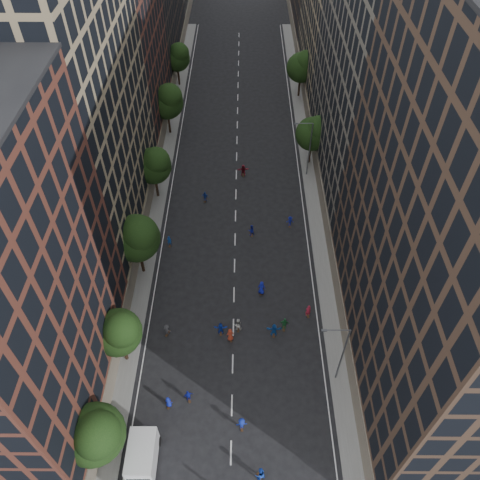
{
  "coord_description": "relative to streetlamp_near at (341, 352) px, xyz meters",
  "views": [
    {
      "loc": [
        0.94,
        -10.65,
        44.76
      ],
      "look_at": [
        0.66,
        29.52,
        2.0
      ],
      "focal_mm": 35.0,
      "sensor_mm": 36.0,
      "label": 1
    }
  ],
  "objects": [
    {
      "name": "sidewalk_right",
      "position": [
        1.63,
        35.5,
        -5.09
      ],
      "size": [
        4.0,
        105.0,
        0.15
      ],
      "primitive_type": "cube",
      "color": "slate",
      "rests_on": "ground"
    },
    {
      "name": "tree_left_5",
      "position": [
        -21.39,
        59.86,
        0.51
      ],
      "size": [
        4.8,
        4.8,
        8.33
      ],
      "color": "black",
      "rests_on": "ground"
    },
    {
      "name": "tree_right_b",
      "position": [
        1.02,
        55.85,
        0.79
      ],
      "size": [
        5.2,
        5.2,
        8.83
      ],
      "color": "black",
      "rests_on": "ground"
    },
    {
      "name": "tree_left_2",
      "position": [
        -21.36,
        13.83,
        1.19
      ],
      "size": [
        5.6,
        5.6,
        9.45
      ],
      "color": "black",
      "rests_on": "ground"
    },
    {
      "name": "skater_6",
      "position": [
        -10.67,
        4.47,
        -4.28
      ],
      "size": [
        0.99,
        0.78,
        1.79
      ],
      "primitive_type": "imported",
      "rotation": [
        0.0,
        0.0,
        3.41
      ],
      "color": "#9E2F1A",
      "rests_on": "ground"
    },
    {
      "name": "skater_5",
      "position": [
        -5.91,
        5.07,
        -4.26
      ],
      "size": [
        1.69,
        0.55,
        1.81
      ],
      "primitive_type": "imported",
      "rotation": [
        0.0,
        0.0,
        3.15
      ],
      "color": "#13479B",
      "rests_on": "ground"
    },
    {
      "name": "skater_11",
      "position": [
        -11.74,
        5.28,
        -4.35
      ],
      "size": [
        1.53,
        0.5,
        1.64
      ],
      "primitive_type": "imported",
      "rotation": [
        0.0,
        0.0,
        3.15
      ],
      "color": "#1533AB",
      "rests_on": "ground"
    },
    {
      "name": "bldg_right_b",
      "position": [
        8.63,
        32.0,
        11.33
      ],
      "size": [
        14.0,
        28.0,
        33.0
      ],
      "primitive_type": "cube",
      "color": "#5E584D",
      "rests_on": "ground"
    },
    {
      "name": "tree_left_3",
      "position": [
        -21.38,
        27.85,
        0.65
      ],
      "size": [
        5.0,
        5.0,
        8.58
      ],
      "color": "black",
      "rests_on": "ground"
    },
    {
      "name": "skater_3",
      "position": [
        -9.39,
        -5.16,
        -4.36
      ],
      "size": [
        1.09,
        0.69,
        1.61
      ],
      "primitive_type": "imported",
      "rotation": [
        0.0,
        0.0,
        3.24
      ],
      "color": "#1428A5",
      "rests_on": "ground"
    },
    {
      "name": "streetlamp_far",
      "position": [
        0.0,
        33.0,
        0.0
      ],
      "size": [
        2.64,
        0.22,
        9.06
      ],
      "color": "#595B60",
      "rests_on": "ground"
    },
    {
      "name": "bldg_right_a",
      "position": [
        8.63,
        3.0,
        12.83
      ],
      "size": [
        14.0,
        30.0,
        36.0
      ],
      "primitive_type": "cube",
      "color": "#453125",
      "rests_on": "ground"
    },
    {
      "name": "sidewalk_left",
      "position": [
        -22.37,
        35.5,
        -5.09
      ],
      "size": [
        4.0,
        105.0,
        0.15
      ],
      "primitive_type": "cube",
      "color": "slate",
      "rests_on": "ground"
    },
    {
      "name": "skater_15",
      "position": [
        -3.03,
        22.11,
        -4.38
      ],
      "size": [
        1.01,
        0.58,
        1.57
      ],
      "primitive_type": "imported",
      "rotation": [
        0.0,
        0.0,
        3.14
      ],
      "color": "#111A90",
      "rests_on": "ground"
    },
    {
      "name": "bldg_left_b",
      "position": [
        -29.37,
        23.0,
        11.83
      ],
      "size": [
        14.0,
        26.0,
        34.0
      ],
      "primitive_type": "cube",
      "color": "#938160",
      "rests_on": "ground"
    },
    {
      "name": "skater_10",
      "position": [
        -4.72,
        5.87,
        -4.26
      ],
      "size": [
        1.11,
        0.57,
        1.81
      ],
      "primitive_type": "imported",
      "rotation": [
        0.0,
        0.0,
        3.01
      ],
      "color": "#1E6431",
      "rests_on": "ground"
    },
    {
      "name": "skater_4",
      "position": [
        -14.65,
        -2.41,
        -4.37
      ],
      "size": [
        1.01,
        0.69,
        1.6
      ],
      "primitive_type": "imported",
      "rotation": [
        0.0,
        0.0,
        3.5
      ],
      "color": "#1420A5",
      "rests_on": "ground"
    },
    {
      "name": "cargo_van",
      "position": [
        -18.17,
        -8.87,
        -3.64
      ],
      "size": [
        2.6,
        5.48,
        2.91
      ],
      "rotation": [
        0.0,
        0.0,
        0.01
      ],
      "color": "silver",
      "rests_on": "ground"
    },
    {
      "name": "bldg_left_c",
      "position": [
        -29.37,
        46.0,
        8.83
      ],
      "size": [
        14.0,
        20.0,
        28.0
      ],
      "primitive_type": "cube",
      "color": "#582C21",
      "rests_on": "ground"
    },
    {
      "name": "tree_left_1",
      "position": [
        -21.39,
        1.86,
        0.38
      ],
      "size": [
        4.8,
        4.8,
        8.21
      ],
      "color": "black",
      "rests_on": "ground"
    },
    {
      "name": "skater_0",
      "position": [
        -16.54,
        -3.05,
        -4.42
      ],
      "size": [
        0.81,
        0.61,
        1.49
      ],
      "primitive_type": "imported",
      "rotation": [
        0.0,
        0.0,
        2.95
      ],
      "color": "#1524B0",
      "rests_on": "ground"
    },
    {
      "name": "skater_9",
      "position": [
        -17.61,
        5.12,
        -4.42
      ],
      "size": [
        1.11,
        0.9,
        1.49
      ],
      "primitive_type": "imported",
      "rotation": [
        0.0,
        0.0,
        2.72
      ],
      "color": "#38383C",
      "rests_on": "ground"
    },
    {
      "name": "skater_8",
      "position": [
        -9.87,
        5.74,
        -4.26
      ],
      "size": [
        0.94,
        0.77,
        1.81
      ],
      "primitive_type": "imported",
      "rotation": [
        0.0,
        0.0,
        3.24
      ],
      "color": "silver",
      "rests_on": "ground"
    },
    {
      "name": "skater_7",
      "position": [
        -1.95,
        7.66,
        -4.28
      ],
      "size": [
        0.74,
        0.58,
        1.78
      ],
      "primitive_type": "imported",
      "rotation": [
        0.0,
        0.0,
        3.4
      ],
      "color": "#A41B31",
      "rests_on": "ground"
    },
    {
      "name": "tree_left_0",
      "position": [
        -21.38,
        -8.15,
        0.79
      ],
      "size": [
        5.2,
        5.2,
        8.83
      ],
      "color": "black",
      "rests_on": "ground"
    },
    {
      "name": "skater_2",
      "position": [
        -7.77,
        -9.6,
        -4.2
      ],
      "size": [
        1.16,
        1.06,
        1.94
      ],
      "primitive_type": "imported",
      "rotation": [
        0.0,
        0.0,
        3.57
      ],
      "color": "#173EBB",
      "rests_on": "ground"
    },
    {
      "name": "tree_right_a",
      "position": [
        1.02,
        35.85,
        0.46
      ],
      "size": [
        5.0,
        5.0,
        8.39
      ],
      "color": "black",
      "rests_on": "ground"
    },
    {
      "name": "tree_left_4",
      "position": [
        -21.37,
        43.84,
        0.93
      ],
      "size": [
        5.4,
        5.4,
        9.08
      ],
      "color": "black",
      "rests_on": "ground"
    },
    {
      "name": "skater_13",
      "position": [
        -18.83,
        18.41,
        -4.37
      ],
      "size": [
        0.6,
        0.41,
        1.6
      ],
      "primitive_type": "imported",
      "rotation": [
        0.0,
        0.0,
        3.09
      ],
      "color": "#124299",
      "rests_on": "ground"
    },
    {
      "name": "skater_12",
      "position": [
        -7.13,
        10.79,
        -4.2
      ],
      "size": [
        1.08,
        0.85,
        1.93
      ],
      "primitive_type": "imported",
      "rotation": [
        0.0,
        0.0,
        2.86
      ],
      "color": "#121A97",
      "rests_on": "ground"
    },
    {
      "name": "skater_14",
      "position": [
        -8.24,
        20.33,
        -4.32
      ],
      "size": [
        0.97,
        0.84,
        1.69
      ],
      "primitive_type": "imported",
      "rotation": [
        0.0,
        0.0,
        3.42
      ],
      "color": "#121A92",
      "rests_on": "ground"
    },
    {
      "name": "ground",
      "position": [
        -10.37,
        28.0,
        -5.17
      ],
      "size": [
        240.0,
        240.0,
        0.0
      ],
      "primitive_type": "plane",
      "color": "black",
      "rests_on": "ground"
    },
    {
      "name": "streetlamp_near",
      "position": [
        0.0,
        0.0,
        0.0
      ],
      "size": [
        2.64,
        0.22,
        9.06
      ],
      "color": "#595B60",
      "rests_on": "ground"
    },
    {
      "name": "skater_16",
      "position": [
        -14.71,
        27.03,
        -4.38
      ],
      "size": [
        0.99,
        0.61,
        1.57
      ],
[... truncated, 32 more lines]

